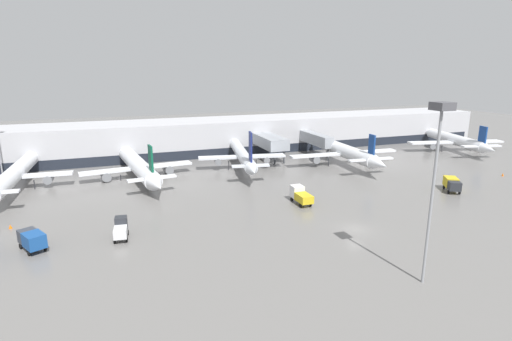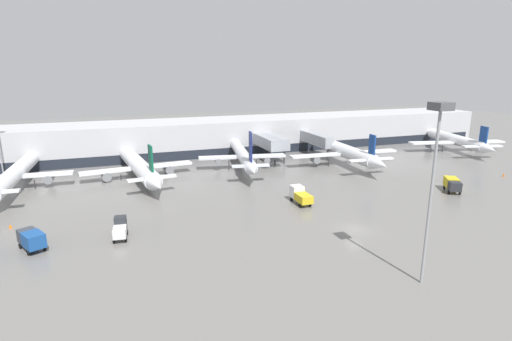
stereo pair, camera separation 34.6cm
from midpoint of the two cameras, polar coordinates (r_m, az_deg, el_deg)
ground_plane at (r=60.39m, az=14.11°, el=-8.17°), size 320.00×320.00×0.00m
terminal_building at (r=113.85m, az=-3.20°, el=5.12°), size 160.00×30.14×9.00m
parked_jet_0 at (r=99.07m, az=12.66°, el=2.70°), size 27.98×34.50×9.10m
parked_jet_1 at (r=89.54m, az=-31.06°, el=-0.38°), size 20.59×39.50×10.43m
parked_jet_2 at (r=92.56m, az=-1.85°, el=2.29°), size 20.30×35.47×10.54m
parked_jet_3 at (r=126.42m, az=26.87°, el=3.84°), size 27.37×31.96×8.51m
parked_jet_4 at (r=89.02m, az=-16.44°, el=0.75°), size 23.53×39.83×9.26m
service_truck_0 at (r=59.27m, az=-29.28°, el=-8.47°), size 3.98×5.07×2.50m
service_truck_1 at (r=69.45m, az=6.48°, el=-3.50°), size 2.18×5.37×2.80m
service_truck_2 at (r=58.24m, az=-18.67°, el=-7.81°), size 2.08×4.16×2.77m
service_truck_3 at (r=84.28m, az=26.36°, el=-1.71°), size 4.39×5.41×2.52m
traffic_cone_1 at (r=69.00m, az=-31.55°, el=-6.79°), size 0.50×0.50×0.61m
traffic_cone_2 at (r=102.02m, az=31.96°, el=-0.52°), size 0.41×0.41×0.71m
apron_light_mast_0 at (r=43.84m, az=24.60°, el=3.32°), size 1.80×1.80×19.52m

